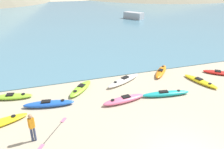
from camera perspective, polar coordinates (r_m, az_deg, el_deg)
The scene contains 13 objects.
bay_water at distance 51.65m, azimuth -12.63°, elevation 14.73°, with size 160.00×70.00×0.06m, color teal.
kayak_on_sand_0 at distance 18.56m, azimuth 22.07°, elevation -1.61°, with size 1.41×3.13×0.32m.
kayak_on_sand_1 at distance 16.19m, azimuth -8.18°, elevation -3.61°, with size 2.39×2.66×0.37m.
kayak_on_sand_2 at distance 15.77m, azimuth 13.85°, elevation -4.87°, with size 3.50×1.10×0.38m.
kayak_on_sand_3 at distance 20.92m, azimuth 26.23°, elevation 0.43°, with size 2.55×2.26×0.31m.
kayak_on_sand_4 at distance 14.68m, azimuth -16.16°, elevation -7.34°, with size 3.26×1.16×0.41m.
kayak_on_sand_5 at distance 14.60m, azimuth 3.14°, elevation -6.53°, with size 3.10×1.08×0.40m.
kayak_on_sand_6 at distance 17.25m, azimuth 3.08°, elevation -1.53°, with size 3.40×2.22×0.41m.
kayak_on_sand_7 at distance 19.40m, azimuth 12.69°, elevation 0.80°, with size 2.54×2.73×0.39m.
kayak_on_sand_9 at distance 16.46m, azimuth -24.57°, elevation -5.25°, with size 2.75×1.24×0.35m.
person_near_foreground at distance 11.67m, azimuth -20.22°, elevation -12.50°, with size 0.32×0.23×1.57m.
moored_boat_1 at distance 46.48m, azimuth 5.67°, elevation 15.08°, with size 3.58×4.27×1.30m.
loose_paddle at distance 12.42m, azimuth -15.12°, elevation -14.41°, with size 1.73×2.39×0.03m.
Camera 1 is at (-5.53, -6.00, 7.49)m, focal length 35.00 mm.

